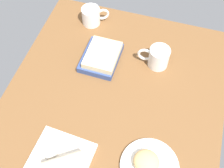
{
  "coord_description": "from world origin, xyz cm",
  "views": [
    {
      "loc": [
        53.56,
        16.66,
        106.79
      ],
      "look_at": [
        -8.41,
        -2.02,
        7.0
      ],
      "focal_mm": 45.75,
      "sensor_mm": 36.0,
      "label": 1
    }
  ],
  "objects_px": {
    "round_plate": "(149,167)",
    "breakfast_wrap": "(64,166)",
    "book_stack": "(102,57)",
    "scone_pastry": "(146,161)",
    "square_plate": "(59,162)",
    "second_mug": "(92,16)",
    "coffee_mug": "(158,57)",
    "sauce_cup": "(50,150)"
  },
  "relations": [
    {
      "from": "round_plate",
      "to": "scone_pastry",
      "type": "relative_size",
      "value": 2.28
    },
    {
      "from": "breakfast_wrap",
      "to": "coffee_mug",
      "type": "height_order",
      "value": "coffee_mug"
    },
    {
      "from": "coffee_mug",
      "to": "second_mug",
      "type": "bearing_deg",
      "value": -114.15
    },
    {
      "from": "breakfast_wrap",
      "to": "second_mug",
      "type": "distance_m",
      "value": 0.74
    },
    {
      "from": "book_stack",
      "to": "second_mug",
      "type": "relative_size",
      "value": 1.56
    },
    {
      "from": "scone_pastry",
      "to": "book_stack",
      "type": "bearing_deg",
      "value": -143.83
    },
    {
      "from": "sauce_cup",
      "to": "book_stack",
      "type": "distance_m",
      "value": 0.47
    },
    {
      "from": "round_plate",
      "to": "book_stack",
      "type": "height_order",
      "value": "book_stack"
    },
    {
      "from": "round_plate",
      "to": "book_stack",
      "type": "bearing_deg",
      "value": -142.79
    },
    {
      "from": "breakfast_wrap",
      "to": "second_mug",
      "type": "bearing_deg",
      "value": 156.76
    },
    {
      "from": "book_stack",
      "to": "sauce_cup",
      "type": "bearing_deg",
      "value": -5.62
    },
    {
      "from": "square_plate",
      "to": "breakfast_wrap",
      "type": "distance_m",
      "value": 0.06
    },
    {
      "from": "square_plate",
      "to": "second_mug",
      "type": "relative_size",
      "value": 1.7
    },
    {
      "from": "square_plate",
      "to": "coffee_mug",
      "type": "relative_size",
      "value": 1.54
    },
    {
      "from": "square_plate",
      "to": "book_stack",
      "type": "relative_size",
      "value": 1.09
    },
    {
      "from": "round_plate",
      "to": "sauce_cup",
      "type": "xyz_separation_m",
      "value": [
        0.05,
        -0.36,
        0.02
      ]
    },
    {
      "from": "round_plate",
      "to": "sauce_cup",
      "type": "height_order",
      "value": "sauce_cup"
    },
    {
      "from": "sauce_cup",
      "to": "book_stack",
      "type": "bearing_deg",
      "value": 174.38
    },
    {
      "from": "breakfast_wrap",
      "to": "book_stack",
      "type": "xyz_separation_m",
      "value": [
        -0.51,
        -0.03,
        -0.02
      ]
    },
    {
      "from": "round_plate",
      "to": "square_plate",
      "type": "height_order",
      "value": "square_plate"
    },
    {
      "from": "round_plate",
      "to": "breakfast_wrap",
      "type": "bearing_deg",
      "value": -71.32
    },
    {
      "from": "book_stack",
      "to": "scone_pastry",
      "type": "bearing_deg",
      "value": 36.17
    },
    {
      "from": "sauce_cup",
      "to": "coffee_mug",
      "type": "relative_size",
      "value": 0.42
    },
    {
      "from": "round_plate",
      "to": "scone_pastry",
      "type": "xyz_separation_m",
      "value": [
        -0.01,
        -0.02,
        0.03
      ]
    },
    {
      "from": "breakfast_wrap",
      "to": "book_stack",
      "type": "height_order",
      "value": "breakfast_wrap"
    },
    {
      "from": "round_plate",
      "to": "square_plate",
      "type": "bearing_deg",
      "value": -76.35
    },
    {
      "from": "scone_pastry",
      "to": "breakfast_wrap",
      "type": "height_order",
      "value": "breakfast_wrap"
    },
    {
      "from": "coffee_mug",
      "to": "second_mug",
      "type": "height_order",
      "value": "coffee_mug"
    },
    {
      "from": "book_stack",
      "to": "breakfast_wrap",
      "type": "bearing_deg",
      "value": 3.48
    },
    {
      "from": "sauce_cup",
      "to": "coffee_mug",
      "type": "bearing_deg",
      "value": 151.04
    },
    {
      "from": "sauce_cup",
      "to": "coffee_mug",
      "type": "xyz_separation_m",
      "value": [
        -0.52,
        0.29,
        0.02
      ]
    },
    {
      "from": "round_plate",
      "to": "square_plate",
      "type": "xyz_separation_m",
      "value": [
        0.08,
        -0.32,
        0.0
      ]
    },
    {
      "from": "breakfast_wrap",
      "to": "square_plate",
      "type": "bearing_deg",
      "value": -153.54
    },
    {
      "from": "square_plate",
      "to": "book_stack",
      "type": "bearing_deg",
      "value": 179.62
    },
    {
      "from": "book_stack",
      "to": "coffee_mug",
      "type": "distance_m",
      "value": 0.25
    },
    {
      "from": "scone_pastry",
      "to": "breakfast_wrap",
      "type": "bearing_deg",
      "value": -69.22
    },
    {
      "from": "square_plate",
      "to": "coffee_mug",
      "type": "height_order",
      "value": "coffee_mug"
    },
    {
      "from": "breakfast_wrap",
      "to": "second_mug",
      "type": "relative_size",
      "value": 1.12
    },
    {
      "from": "square_plate",
      "to": "second_mug",
      "type": "bearing_deg",
      "value": -170.66
    },
    {
      "from": "book_stack",
      "to": "second_mug",
      "type": "xyz_separation_m",
      "value": [
        -0.22,
        -0.12,
        0.02
      ]
    },
    {
      "from": "round_plate",
      "to": "coffee_mug",
      "type": "bearing_deg",
      "value": -171.23
    },
    {
      "from": "square_plate",
      "to": "book_stack",
      "type": "distance_m",
      "value": 0.49
    }
  ]
}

